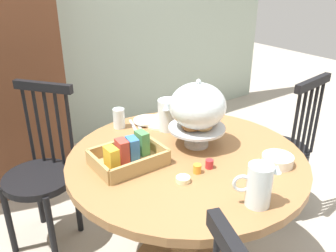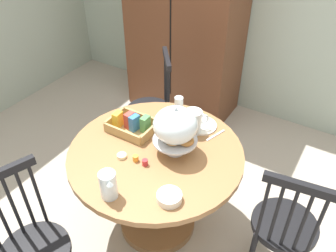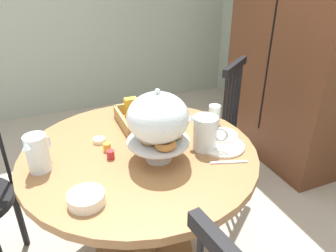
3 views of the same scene
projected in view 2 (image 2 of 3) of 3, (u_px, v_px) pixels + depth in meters
ground_plane at (173, 226)px, 2.63m from camera, size 10.00×10.00×0.00m
wooden_armoire at (185, 19)px, 3.37m from camera, size 1.18×0.60×1.96m
dining_table at (156, 176)px, 2.34m from camera, size 1.13×1.13×0.74m
windsor_chair_near_window at (33, 249)px, 1.97m from camera, size 0.43×0.43×0.97m
windsor_chair_by_cabinet at (284, 228)px, 2.08m from camera, size 0.40×0.40×0.97m
windsor_chair_facing_door at (152, 110)px, 3.06m from camera, size 0.47×0.47×0.97m
pastry_stand_with_dome at (175, 127)px, 2.08m from camera, size 0.28×0.28×0.34m
orange_juice_pitcher at (108, 186)px, 1.86m from camera, size 0.16×0.12×0.17m
milk_pitcher at (193, 123)px, 2.32m from camera, size 0.16×0.16×0.17m
cereal_basket at (132, 125)px, 2.35m from camera, size 0.32×0.24×0.12m
china_plate_large at (201, 125)px, 2.41m from camera, size 0.22×0.22×0.01m
china_plate_small at (195, 117)px, 2.47m from camera, size 0.15×0.15×0.01m
cereal_bowl at (169, 197)px, 1.87m from camera, size 0.14×0.14×0.04m
drinking_glass at (179, 104)px, 2.53m from camera, size 0.06×0.06×0.11m
butter_dish at (122, 156)px, 2.15m from camera, size 0.06×0.06×0.02m
jam_jar_strawberry at (145, 162)px, 2.09m from camera, size 0.04×0.04×0.04m
jam_jar_apricot at (136, 158)px, 2.12m from camera, size 0.04×0.04×0.04m
table_knife at (187, 117)px, 2.49m from camera, size 0.07×0.17×0.01m
dinner_fork at (184, 115)px, 2.51m from camera, size 0.07×0.17×0.01m
soup_spoon at (215, 135)px, 2.32m from camera, size 0.07×0.17×0.01m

